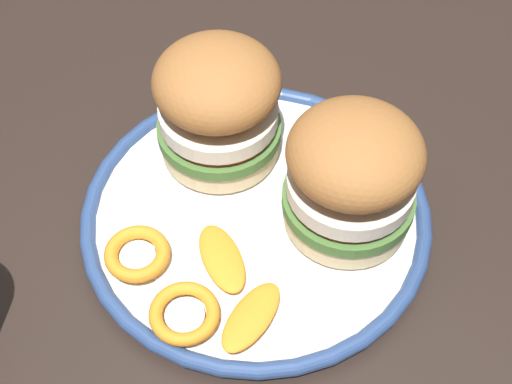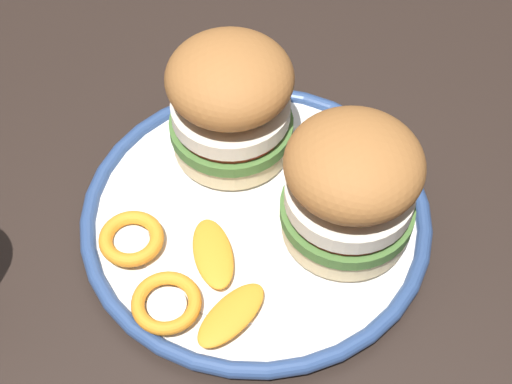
{
  "view_description": "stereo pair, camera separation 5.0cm",
  "coord_description": "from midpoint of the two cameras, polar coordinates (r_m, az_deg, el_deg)",
  "views": [
    {
      "loc": [
        0.21,
        0.26,
        1.2
      ],
      "look_at": [
        -0.04,
        0.02,
        0.75
      ],
      "focal_mm": 54.21,
      "sensor_mm": 36.0,
      "label": 1
    },
    {
      "loc": [
        0.17,
        0.29,
        1.2
      ],
      "look_at": [
        -0.04,
        0.02,
        0.75
      ],
      "focal_mm": 54.21,
      "sensor_mm": 36.0,
      "label": 2
    }
  ],
  "objects": [
    {
      "name": "orange_peel_curled",
      "position": [
        0.56,
        -11.3,
        -4.66
      ],
      "size": [
        0.07,
        0.07,
        0.01
      ],
      "color": "orange",
      "rests_on": "dinner_plate"
    },
    {
      "name": "dining_table",
      "position": [
        0.67,
        -5.81,
        -7.6
      ],
      "size": [
        1.16,
        1.03,
        0.71
      ],
      "color": "black",
      "rests_on": "ground"
    },
    {
      "name": "dinner_plate",
      "position": [
        0.59,
        -2.44,
        -1.94
      ],
      "size": [
        0.27,
        0.27,
        0.02
      ],
      "color": "white",
      "rests_on": "dining_table"
    },
    {
      "name": "orange_peel_strip_short",
      "position": [
        0.53,
        -3.1,
        -9.37
      ],
      "size": [
        0.07,
        0.04,
        0.01
      ],
      "color": "orange",
      "rests_on": "dinner_plate"
    },
    {
      "name": "orange_peel_strip_long",
      "position": [
        0.55,
        -5.14,
        -5.06
      ],
      "size": [
        0.05,
        0.07,
        0.01
      ],
      "color": "orange",
      "rests_on": "dinner_plate"
    },
    {
      "name": "sandwich_half_right",
      "position": [
        0.54,
        4.48,
        1.13
      ],
      "size": [
        0.11,
        0.11,
        0.1
      ],
      "color": "beige",
      "rests_on": "dinner_plate"
    },
    {
      "name": "orange_peel_small_curl",
      "position": [
        0.53,
        -8.02,
        -9.05
      ],
      "size": [
        0.06,
        0.06,
        0.01
      ],
      "color": "orange",
      "rests_on": "dinner_plate"
    },
    {
      "name": "sandwich_half_left",
      "position": [
        0.58,
        -5.31,
        6.35
      ],
      "size": [
        0.11,
        0.11,
        0.1
      ],
      "color": "beige",
      "rests_on": "dinner_plate"
    }
  ]
}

